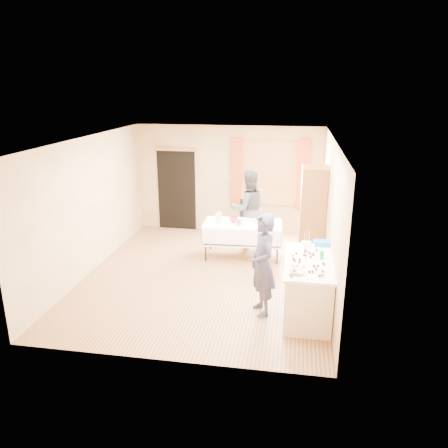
% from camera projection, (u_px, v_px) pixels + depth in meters
% --- Properties ---
extents(floor, '(4.50, 5.50, 0.02)m').
position_uv_depth(floor, '(206.00, 276.00, 8.41)').
color(floor, '#9E7047').
rests_on(floor, ground).
extents(ceiling, '(4.50, 5.50, 0.02)m').
position_uv_depth(ceiling, '(204.00, 139.00, 7.61)').
color(ceiling, white).
rests_on(ceiling, floor).
extents(wall_back, '(4.50, 0.02, 2.60)m').
position_uv_depth(wall_back, '(228.00, 180.00, 10.60)').
color(wall_back, tan).
rests_on(wall_back, floor).
extents(wall_front, '(4.50, 0.02, 2.60)m').
position_uv_depth(wall_front, '(159.00, 271.00, 5.42)').
color(wall_front, tan).
rests_on(wall_front, floor).
extents(wall_left, '(0.02, 5.50, 2.60)m').
position_uv_depth(wall_left, '(90.00, 205.00, 8.37)').
color(wall_left, tan).
rests_on(wall_left, floor).
extents(wall_right, '(0.02, 5.50, 2.60)m').
position_uv_depth(wall_right, '(331.00, 217.00, 7.66)').
color(wall_right, tan).
rests_on(wall_right, floor).
extents(window_frame, '(1.32, 0.06, 1.52)m').
position_uv_depth(window_frame, '(270.00, 173.00, 10.35)').
color(window_frame, olive).
rests_on(window_frame, wall_back).
extents(window_pane, '(1.20, 0.02, 1.40)m').
position_uv_depth(window_pane, '(270.00, 173.00, 10.33)').
color(window_pane, white).
rests_on(window_pane, wall_back).
extents(curtain_left, '(0.28, 0.06, 1.65)m').
position_uv_depth(curtain_left, '(237.00, 173.00, 10.42)').
color(curtain_left, '#AA4324').
rests_on(curtain_left, wall_back).
extents(curtain_right, '(0.28, 0.06, 1.65)m').
position_uv_depth(curtain_right, '(303.00, 175.00, 10.18)').
color(curtain_right, '#AA4324').
rests_on(curtain_right, wall_back).
extents(doorway, '(0.95, 0.04, 2.00)m').
position_uv_depth(doorway, '(177.00, 190.00, 10.87)').
color(doorway, black).
rests_on(doorway, floor).
extents(door_lintel, '(1.05, 0.06, 0.08)m').
position_uv_depth(door_lintel, '(175.00, 149.00, 10.53)').
color(door_lintel, olive).
rests_on(door_lintel, wall_back).
extents(cabinet, '(0.50, 0.60, 1.98)m').
position_uv_depth(cabinet, '(313.00, 215.00, 8.80)').
color(cabinet, brown).
rests_on(cabinet, floor).
extents(counter, '(0.75, 1.59, 0.91)m').
position_uv_depth(counter, '(308.00, 287.00, 6.89)').
color(counter, beige).
rests_on(counter, floor).
extents(party_table, '(1.68, 0.92, 0.75)m').
position_uv_depth(party_table, '(242.00, 237.00, 9.22)').
color(party_table, black).
rests_on(party_table, floor).
extents(chair, '(0.47, 0.47, 0.95)m').
position_uv_depth(chair, '(248.00, 227.00, 10.32)').
color(chair, black).
rests_on(chair, floor).
extents(girl, '(0.90, 0.84, 1.66)m').
position_uv_depth(girl, '(263.00, 265.00, 6.81)').
color(girl, '#292A46').
rests_on(girl, floor).
extents(woman, '(1.32, 1.27, 1.76)m').
position_uv_depth(woman, '(249.00, 209.00, 9.69)').
color(woman, black).
rests_on(woman, floor).
extents(soda_can, '(0.07, 0.07, 0.12)m').
position_uv_depth(soda_can, '(322.00, 255.00, 6.80)').
color(soda_can, '#028827').
rests_on(soda_can, counter).
extents(mixing_bowl, '(0.32, 0.32, 0.06)m').
position_uv_depth(mixing_bowl, '(297.00, 271.00, 6.29)').
color(mixing_bowl, white).
rests_on(mixing_bowl, counter).
extents(foam_block, '(0.17, 0.13, 0.08)m').
position_uv_depth(foam_block, '(306.00, 244.00, 7.35)').
color(foam_block, white).
rests_on(foam_block, counter).
extents(blue_basket, '(0.31, 0.22, 0.08)m').
position_uv_depth(blue_basket, '(323.00, 243.00, 7.38)').
color(blue_basket, blue).
rests_on(blue_basket, counter).
extents(pitcher, '(0.14, 0.14, 0.22)m').
position_uv_depth(pitcher, '(219.00, 218.00, 9.05)').
color(pitcher, silver).
rests_on(pitcher, party_table).
extents(cup_red, '(0.24, 0.24, 0.13)m').
position_uv_depth(cup_red, '(234.00, 219.00, 9.15)').
color(cup_red, '#B92344').
rests_on(cup_red, party_table).
extents(cup_rainbow, '(0.16, 0.16, 0.11)m').
position_uv_depth(cup_rainbow, '(239.00, 223.00, 8.95)').
color(cup_rainbow, red).
rests_on(cup_rainbow, party_table).
extents(small_bowl, '(0.19, 0.19, 0.06)m').
position_uv_depth(small_bowl, '(258.00, 220.00, 9.20)').
color(small_bowl, white).
rests_on(small_bowl, party_table).
extents(pastry_tray, '(0.29, 0.22, 0.02)m').
position_uv_depth(pastry_tray, '(266.00, 225.00, 8.97)').
color(pastry_tray, white).
rests_on(pastry_tray, party_table).
extents(bottle, '(0.11, 0.12, 0.16)m').
position_uv_depth(bottle, '(217.00, 216.00, 9.34)').
color(bottle, white).
rests_on(bottle, party_table).
extents(cake_balls, '(0.53, 1.16, 0.04)m').
position_uv_depth(cake_balls, '(306.00, 262.00, 6.63)').
color(cake_balls, '#3F2314').
rests_on(cake_balls, counter).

